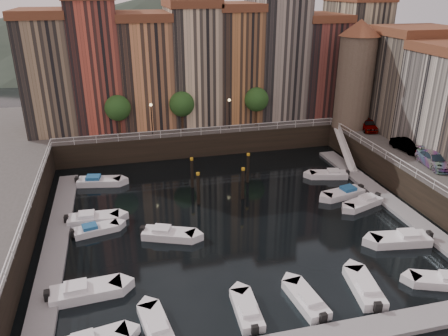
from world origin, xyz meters
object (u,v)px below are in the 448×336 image
object	(u,v)px
gangway	(345,148)
car_b	(407,146)
car_c	(434,161)
mooring_pilings	(221,179)
car_a	(368,125)
corner_tower	(355,73)
boat_left_1	(84,292)
boat_left_2	(95,229)

from	to	relation	value
gangway	car_b	bearing A→B (deg)	-51.31
car_b	car_c	size ratio (longest dim) A/B	0.85
mooring_pilings	car_a	xyz separation A→B (m)	(21.59, 7.33, 2.09)
corner_tower	car_b	xyz separation A→B (m)	(1.62, -10.15, -6.49)
corner_tower	car_c	world-z (taller)	corner_tower
boat_left_1	car_c	bearing A→B (deg)	9.97
corner_tower	car_a	size ratio (longest dim) A/B	3.17
car_c	boat_left_1	bearing A→B (deg)	-158.81
boat_left_2	car_b	bearing A→B (deg)	-4.93
mooring_pilings	car_c	size ratio (longest dim) A/B	1.34
car_b	car_c	bearing A→B (deg)	-97.41
gangway	boat_left_1	world-z (taller)	gangway
corner_tower	car_a	world-z (taller)	corner_tower
boat_left_2	boat_left_1	bearing A→B (deg)	-105.72
gangway	mooring_pilings	distance (m)	17.82
gangway	car_c	distance (m)	11.34
corner_tower	boat_left_1	size ratio (longest dim) A/B	2.58
boat_left_2	car_b	world-z (taller)	car_b
corner_tower	gangway	distance (m)	9.86
boat_left_2	car_c	bearing A→B (deg)	-12.51
boat_left_2	mooring_pilings	bearing A→B (deg)	9.97
boat_left_2	corner_tower	bearing A→B (deg)	11.62
mooring_pilings	car_a	bearing A→B (deg)	18.74
mooring_pilings	boat_left_1	size ratio (longest dim) A/B	1.27
gangway	boat_left_1	xyz separation A→B (m)	(-30.60, -18.97, -1.51)
gangway	car_a	xyz separation A→B (m)	(4.44, 2.49, 1.83)
mooring_pilings	car_b	bearing A→B (deg)	-2.15
corner_tower	boat_left_1	xyz separation A→B (m)	(-33.50, -23.47, -9.78)
boat_left_1	car_a	bearing A→B (deg)	27.50
corner_tower	gangway	xyz separation A→B (m)	(-2.90, -4.50, -8.28)
gangway	car_a	world-z (taller)	car_a
boat_left_1	car_c	distance (m)	36.31
corner_tower	car_a	distance (m)	6.93
mooring_pilings	boat_left_2	xyz separation A→B (m)	(-12.92, -5.29, -1.33)
corner_tower	boat_left_2	size ratio (longest dim) A/B	3.22
corner_tower	boat_left_2	distance (m)	37.39
boat_left_2	car_b	size ratio (longest dim) A/B	1.00
car_c	car_a	bearing A→B (deg)	97.43
boat_left_1	car_c	size ratio (longest dim) A/B	1.06
mooring_pilings	car_c	world-z (taller)	car_c
corner_tower	car_c	bearing A→B (deg)	-83.87
corner_tower	gangway	world-z (taller)	corner_tower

